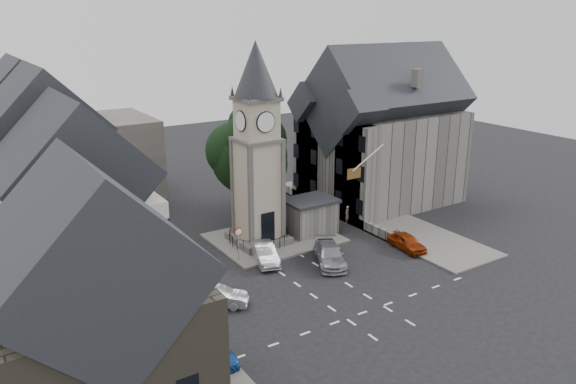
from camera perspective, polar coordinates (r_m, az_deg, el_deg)
ground at (r=40.54m, az=2.73°, el=-8.85°), size 120.00×120.00×0.00m
pavement_west at (r=40.69m, az=-17.17°, el=-9.47°), size 6.00×30.00×0.14m
pavement_east at (r=53.19m, az=8.29°, el=-2.32°), size 6.00×26.00×0.14m
central_island at (r=47.34m, az=-1.41°, el=-4.69°), size 10.00×8.00×0.16m
road_markings at (r=36.74m, az=7.81°, el=-12.00°), size 20.00×8.00×0.01m
clock_tower at (r=44.15m, az=-3.15°, el=4.60°), size 4.86×4.86×16.25m
stone_shelter at (r=48.10m, az=2.24°, el=-2.45°), size 4.30×3.30×3.08m
town_tree at (r=49.62m, az=-4.00°, el=4.69°), size 7.20×7.20×10.80m
warning_sign_post at (r=42.40m, az=-5.06°, el=-4.66°), size 0.70×0.19×2.85m
terrace_pink at (r=47.21m, az=-24.80°, el=1.91°), size 8.10×7.60×12.80m
terrace_cream at (r=39.57m, az=-22.99°, el=-0.68°), size 8.10×7.60×12.80m
terrace_tudor at (r=32.25m, az=-20.26°, el=-5.15°), size 8.10×7.60×12.00m
building_sw_stone at (r=24.44m, az=-18.54°, el=-14.78°), size 8.60×7.60×10.40m
backdrop_west at (r=59.84m, az=-22.98°, el=2.64°), size 20.00×10.00×8.00m
east_building at (r=55.94m, az=9.36°, el=5.24°), size 14.40×11.40×12.60m
east_boundary_wall at (r=52.83m, az=4.59°, el=-1.89°), size 0.40×16.00×0.90m
flagpole at (r=45.76m, az=8.14°, el=3.47°), size 3.68×0.10×2.74m
car_west_blue at (r=30.75m, az=-8.83°, el=-17.01°), size 4.16×1.79×1.40m
car_west_silver at (r=37.11m, az=-7.20°, el=-10.51°), size 4.01×3.45×1.30m
car_west_grey at (r=42.43m, az=-16.71°, el=-7.43°), size 4.86×4.45×1.26m
car_island_silver at (r=42.91m, az=-2.41°, el=-6.23°), size 2.62×4.54×1.42m
car_island_east at (r=42.74m, az=4.25°, el=-6.36°), size 4.00×5.30×1.43m
car_east_red at (r=46.09m, az=11.98°, el=-4.97°), size 1.90×3.93×1.29m
pedestrian at (r=50.79m, az=6.03°, el=-2.29°), size 0.72×0.61×1.66m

